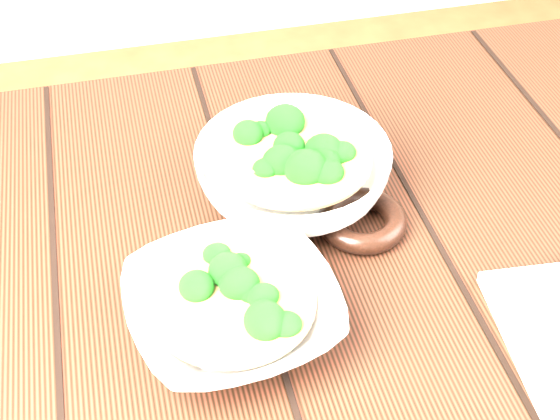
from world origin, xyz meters
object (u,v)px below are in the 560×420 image
object	(u,v)px
table	(274,340)
soup_bowl_back	(293,171)
soup_bowl_front	(233,308)
trivet	(362,220)

from	to	relation	value
table	soup_bowl_back	size ratio (longest dim) A/B	4.87
soup_bowl_back	table	bearing A→B (deg)	-114.37
soup_bowl_front	table	bearing A→B (deg)	49.55
soup_bowl_back	trivet	bearing A→B (deg)	-48.84
soup_bowl_front	trivet	size ratio (longest dim) A/B	2.30
soup_bowl_front	trivet	xyz separation A→B (m)	(0.16, 0.10, -0.01)
table	soup_bowl_front	size ratio (longest dim) A/B	5.39
soup_bowl_back	soup_bowl_front	bearing A→B (deg)	-121.13
table	soup_bowl_back	xyz separation A→B (m)	(0.05, 0.10, 0.16)
table	soup_bowl_back	distance (m)	0.19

